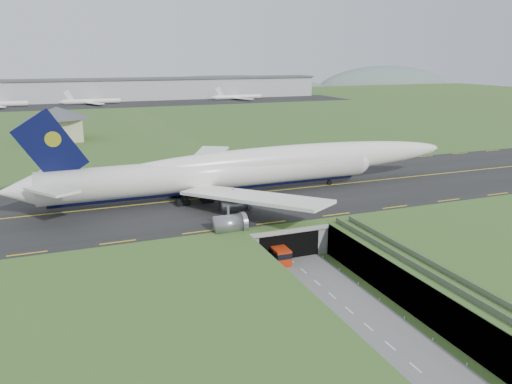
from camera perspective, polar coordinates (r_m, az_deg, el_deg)
name	(u,v)px	position (r m, az deg, el deg)	size (l,w,h in m)	color
ground	(309,277)	(86.93, 6.06, -9.59)	(900.00, 900.00, 0.00)	#2D5723
airfield_deck	(309,260)	(85.72, 6.11, -7.77)	(800.00, 800.00, 6.00)	gray
trench_road	(331,295)	(80.99, 8.53, -11.56)	(12.00, 75.00, 0.20)	slate
taxiway	(243,194)	(113.35, -1.47, -0.26)	(800.00, 44.00, 0.18)	black
tunnel_portal	(271,228)	(99.69, 1.72, -4.13)	(17.00, 22.30, 6.00)	gray
guideway	(441,284)	(76.33, 20.40, -9.79)	(3.00, 53.00, 7.05)	#A8A8A3
jumbo_jet	(247,169)	(112.11, -1.05, 2.61)	(105.13, 65.72, 21.74)	white
shuttle_tram	(277,253)	(91.95, 2.41, -6.94)	(3.01, 7.54, 3.06)	#B2280B
service_building	(58,121)	(199.52, -21.73, 7.57)	(24.41, 24.41, 12.57)	#BFB78A
cargo_terminal	(115,89)	(371.74, -15.84, 11.22)	(320.00, 67.00, 15.60)	#B2B2B2
distant_hills	(169,98)	(511.56, -9.94, 10.49)	(700.00, 91.00, 60.00)	slate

